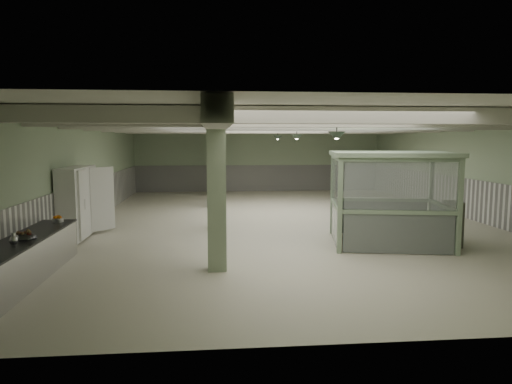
{
  "coord_description": "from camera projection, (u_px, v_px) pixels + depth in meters",
  "views": [
    {
      "loc": [
        -2.55,
        -16.19,
        2.95
      ],
      "look_at": [
        -1.22,
        -1.82,
        1.3
      ],
      "focal_mm": 32.0,
      "sensor_mm": 36.0,
      "label": 1
    }
  ],
  "objects": [
    {
      "name": "beam_g",
      "position": [
        263.0,
        131.0,
        23.62
      ],
      "size": [
        13.9,
        0.35,
        0.32
      ],
      "primitive_type": "cube",
      "color": "beige",
      "rests_on": "ceiling"
    },
    {
      "name": "veg_colander",
      "position": [
        26.0,
        235.0,
        9.43
      ],
      "size": [
        0.52,
        0.52,
        0.19
      ],
      "primitive_type": null,
      "rotation": [
        0.0,
        0.0,
        -0.31
      ],
      "color": "#393A3E",
      "rests_on": "prep_counter"
    },
    {
      "name": "pendant_mid",
      "position": [
        297.0,
        137.0,
        16.78
      ],
      "size": [
        0.44,
        0.44,
        0.22
      ],
      "primitive_type": "cone",
      "rotation": [
        3.14,
        0.0,
        0.0
      ],
      "color": "#324334",
      "rests_on": "ceiling"
    },
    {
      "name": "column_a",
      "position": [
        217.0,
        192.0,
        10.22
      ],
      "size": [
        0.42,
        0.42,
        3.6
      ],
      "primitive_type": "cube",
      "color": "#98AC8A",
      "rests_on": "floor"
    },
    {
      "name": "column_d",
      "position": [
        215.0,
        162.0,
        24.07
      ],
      "size": [
        0.42,
        0.42,
        3.6
      ],
      "primitive_type": "cube",
      "color": "#98AC8A",
      "rests_on": "floor"
    },
    {
      "name": "filing_cabinet",
      "position": [
        453.0,
        224.0,
        12.66
      ],
      "size": [
        0.5,
        0.64,
        1.26
      ],
      "primitive_type": "cube",
      "rotation": [
        0.0,
        0.0,
        -0.17
      ],
      "color": "#5B5C4D",
      "rests_on": "floor"
    },
    {
      "name": "walkin_cooler",
      "position": [
        78.0,
        203.0,
        13.69
      ],
      "size": [
        1.04,
        2.3,
        2.11
      ],
      "color": "silver",
      "rests_on": "floor"
    },
    {
      "name": "wainscot_back",
      "position": [
        258.0,
        178.0,
        26.37
      ],
      "size": [
        13.9,
        0.05,
        1.5
      ],
      "primitive_type": "cube",
      "color": "silver",
      "rests_on": "floor"
    },
    {
      "name": "beam_f",
      "position": [
        269.0,
        130.0,
        21.14
      ],
      "size": [
        13.9,
        0.35,
        0.32
      ],
      "primitive_type": "cube",
      "color": "beige",
      "rests_on": "ceiling"
    },
    {
      "name": "wainscot_right",
      "position": [
        468.0,
        199.0,
        17.14
      ],
      "size": [
        0.05,
        19.9,
        1.5
      ],
      "primitive_type": "cube",
      "color": "silver",
      "rests_on": "floor"
    },
    {
      "name": "wall_right",
      "position": [
        470.0,
        171.0,
        17.02
      ],
      "size": [
        0.02,
        20.0,
        3.6
      ],
      "primitive_type": "cube",
      "color": "#95A987",
      "rests_on": "floor"
    },
    {
      "name": "guard_booth",
      "position": [
        390.0,
        182.0,
        12.86
      ],
      "size": [
        3.69,
        3.29,
        2.62
      ],
      "rotation": [
        0.0,
        0.0,
        -0.18
      ],
      "color": "gray",
      "rests_on": "floor"
    },
    {
      "name": "beam_e",
      "position": [
        276.0,
        128.0,
        18.67
      ],
      "size": [
        13.9,
        0.35,
        0.32
      ],
      "primitive_type": "cube",
      "color": "beige",
      "rests_on": "ceiling"
    },
    {
      "name": "girder",
      "position": [
        215.0,
        128.0,
        15.97
      ],
      "size": [
        0.45,
        19.9,
        0.4
      ],
      "primitive_type": "cube",
      "color": "beige",
      "rests_on": "ceiling"
    },
    {
      "name": "beam_c",
      "position": [
        298.0,
        124.0,
        13.72
      ],
      "size": [
        13.9,
        0.35,
        0.32
      ],
      "primitive_type": "cube",
      "color": "beige",
      "rests_on": "ceiling"
    },
    {
      "name": "floor",
      "position": [
        285.0,
        221.0,
        16.59
      ],
      "size": [
        20.0,
        20.0,
        0.0
      ],
      "primitive_type": "plane",
      "color": "beige",
      "rests_on": "ground"
    },
    {
      "name": "wainscot_left",
      "position": [
        87.0,
        204.0,
        15.86
      ],
      "size": [
        0.05,
        19.9,
        1.5
      ],
      "primitive_type": "cube",
      "color": "silver",
      "rests_on": "floor"
    },
    {
      "name": "wall_back",
      "position": [
        258.0,
        160.0,
        26.27
      ],
      "size": [
        14.0,
        0.02,
        3.6
      ],
      "primitive_type": "cube",
      "color": "#95A987",
      "rests_on": "floor"
    },
    {
      "name": "prep_counter",
      "position": [
        20.0,
        262.0,
        9.37
      ],
      "size": [
        0.87,
        4.96,
        0.91
      ],
      "color": "silver",
      "rests_on": "floor"
    },
    {
      "name": "beam_a",
      "position": [
        346.0,
        116.0,
        8.78
      ],
      "size": [
        13.9,
        0.35,
        0.32
      ],
      "primitive_type": "cube",
      "color": "beige",
      "rests_on": "ceiling"
    },
    {
      "name": "ceiling",
      "position": [
        286.0,
        122.0,
        16.18
      ],
      "size": [
        14.0,
        20.0,
        0.02
      ],
      "primitive_type": "cube",
      "color": "white",
      "rests_on": "wall_back"
    },
    {
      "name": "column_c",
      "position": [
        215.0,
        166.0,
        20.11
      ],
      "size": [
        0.42,
        0.42,
        3.6
      ],
      "primitive_type": "cube",
      "color": "#98AC8A",
      "rests_on": "floor"
    },
    {
      "name": "orange_bowl",
      "position": [
        58.0,
        220.0,
        11.4
      ],
      "size": [
        0.32,
        0.32,
        0.1
      ],
      "primitive_type": "cylinder",
      "rotation": [
        0.0,
        0.0,
        -0.21
      ],
      "color": "#B2B2B7",
      "rests_on": "prep_counter"
    },
    {
      "name": "pitcher_near",
      "position": [
        14.0,
        239.0,
        8.91
      ],
      "size": [
        0.21,
        0.23,
        0.25
      ],
      "primitive_type": null,
      "rotation": [
        0.0,
        0.0,
        0.23
      ],
      "color": "silver",
      "rests_on": "prep_counter"
    },
    {
      "name": "pendant_front",
      "position": [
        337.0,
        136.0,
        11.34
      ],
      "size": [
        0.44,
        0.44,
        0.22
      ],
      "primitive_type": "cone",
      "rotation": [
        3.14,
        0.0,
        0.0
      ],
      "color": "#324334",
      "rests_on": "ceiling"
    },
    {
      "name": "beam_d",
      "position": [
        286.0,
        127.0,
        16.2
      ],
      "size": [
        13.9,
        0.35,
        0.32
      ],
      "primitive_type": "cube",
      "color": "beige",
      "rests_on": "ceiling"
    },
    {
      "name": "wall_front",
      "position": [
        394.0,
        221.0,
        6.49
      ],
      "size": [
        14.0,
        0.02,
        3.6
      ],
      "primitive_type": "cube",
      "color": "#95A987",
      "rests_on": "floor"
    },
    {
      "name": "wall_left",
      "position": [
        85.0,
        173.0,
        15.74
      ],
      "size": [
        0.02,
        20.0,
        3.6
      ],
      "primitive_type": "cube",
      "color": "#95A987",
      "rests_on": "floor"
    },
    {
      "name": "pendant_back",
      "position": [
        278.0,
        138.0,
        21.72
      ],
      "size": [
        0.44,
        0.44,
        0.22
      ],
      "primitive_type": "cone",
      "rotation": [
        3.14,
        0.0,
        0.0
      ],
      "color": "#324334",
      "rests_on": "ceiling"
    },
    {
      "name": "beam_b",
      "position": [
        317.0,
        121.0,
        11.25
      ],
      "size": [
        13.9,
        0.35,
        0.32
      ],
      "primitive_type": "cube",
      "color": "beige",
      "rests_on": "ceiling"
    },
    {
      "name": "column_b",
      "position": [
        216.0,
        175.0,
        15.16
      ],
      "size": [
        0.42,
        0.42,
        3.6
      ],
      "primitive_type": "cube",
      "color": "#98AC8A",
      "rests_on": "floor"
    }
  ]
}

